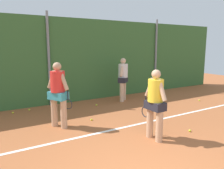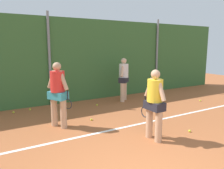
{
  "view_description": "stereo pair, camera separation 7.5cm",
  "coord_description": "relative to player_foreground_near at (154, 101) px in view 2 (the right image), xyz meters",
  "views": [
    {
      "loc": [
        -2.28,
        -2.56,
        2.26
      ],
      "look_at": [
        1.2,
        3.25,
        1.09
      ],
      "focal_mm": 35.68,
      "sensor_mm": 36.0,
      "label": 1
    },
    {
      "loc": [
        -2.21,
        -2.6,
        2.26
      ],
      "look_at": [
        1.2,
        3.25,
        1.09
      ],
      "focal_mm": 35.68,
      "sensor_mm": 36.0,
      "label": 2
    }
  ],
  "objects": [
    {
      "name": "ground_plane",
      "position": [
        -1.27,
        0.42,
        -0.96
      ],
      "size": [
        28.31,
        28.31,
        0.0
      ],
      "primitive_type": "plane",
      "color": "#A85B33"
    },
    {
      "name": "player_backcourt_far",
      "position": [
        1.52,
        3.67,
        0.04
      ],
      "size": [
        0.6,
        0.57,
        1.79
      ],
      "rotation": [
        0.0,
        0.0,
        3.86
      ],
      "color": "beige",
      "rests_on": "ground_plane"
    },
    {
      "name": "fence_post_center",
      "position": [
        -1.27,
        4.51,
        0.8
      ],
      "size": [
        0.1,
        0.1,
        3.54
      ],
      "primitive_type": "cylinder",
      "color": "gray",
      "rests_on": "ground_plane"
    },
    {
      "name": "tennis_ball_1",
      "position": [
        0.2,
        3.5,
        -0.93
      ],
      "size": [
        0.07,
        0.07,
        0.07
      ],
      "primitive_type": "sphere",
      "color": "#CCDB33",
      "rests_on": "ground_plane"
    },
    {
      "name": "tennis_ball_11",
      "position": [
        1.14,
        -0.14,
        -0.93
      ],
      "size": [
        0.07,
        0.07,
        0.07
      ],
      "primitive_type": "sphere",
      "color": "#CCDB33",
      "rests_on": "ground_plane"
    },
    {
      "name": "hedge_fence_backdrop",
      "position": [
        -1.27,
        4.69,
        0.72
      ],
      "size": [
        18.4,
        0.25,
        3.36
      ],
      "primitive_type": "cube",
      "color": "#386633",
      "rests_on": "ground_plane"
    },
    {
      "name": "tennis_ball_8",
      "position": [
        -0.72,
        2.04,
        -0.93
      ],
      "size": [
        0.07,
        0.07,
        0.07
      ],
      "primitive_type": "sphere",
      "color": "#CCDB33",
      "rests_on": "ground_plane"
    },
    {
      "name": "tennis_ball_10",
      "position": [
        -2.7,
        4.07,
        -0.93
      ],
      "size": [
        0.07,
        0.07,
        0.07
      ],
      "primitive_type": "sphere",
      "color": "#CCDB33",
      "rests_on": "ground_plane"
    },
    {
      "name": "tennis_ball_12",
      "position": [
        4.22,
        1.96,
        -0.93
      ],
      "size": [
        0.07,
        0.07,
        0.07
      ],
      "primitive_type": "sphere",
      "color": "#CCDB33",
      "rests_on": "ground_plane"
    },
    {
      "name": "player_midcourt",
      "position": [
        -1.73,
        2.02,
        0.06
      ],
      "size": [
        0.54,
        0.73,
        1.83
      ],
      "rotation": [
        0.0,
        0.0,
        5.21
      ],
      "color": "tan",
      "rests_on": "ground_plane"
    },
    {
      "name": "tennis_ball_3",
      "position": [
        3.53,
        3.94,
        -0.93
      ],
      "size": [
        0.07,
        0.07,
        0.07
      ],
      "primitive_type": "sphere",
      "color": "#CCDB33",
      "rests_on": "ground_plane"
    },
    {
      "name": "fence_post_right",
      "position": [
        4.03,
        4.51,
        0.8
      ],
      "size": [
        0.1,
        0.1,
        3.54
      ],
      "primitive_type": "cylinder",
      "color": "gray",
      "rests_on": "ground_plane"
    },
    {
      "name": "player_foreground_near",
      "position": [
        0.0,
        0.0,
        0.0
      ],
      "size": [
        0.37,
        0.8,
        1.72
      ],
      "rotation": [
        0.0,
        0.0,
        1.58
      ],
      "color": "tan",
      "rests_on": "ground_plane"
    },
    {
      "name": "tennis_ball_7",
      "position": [
        -2.15,
        4.16,
        -0.93
      ],
      "size": [
        0.07,
        0.07,
        0.07
      ],
      "primitive_type": "sphere",
      "color": "#CCDB33",
      "rests_on": "ground_plane"
    },
    {
      "name": "court_baseline_paint",
      "position": [
        -1.27,
        1.04,
        -0.96
      ],
      "size": [
        13.45,
        0.1,
        0.01
      ],
      "primitive_type": "cube",
      "color": "white",
      "rests_on": "ground_plane"
    }
  ]
}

